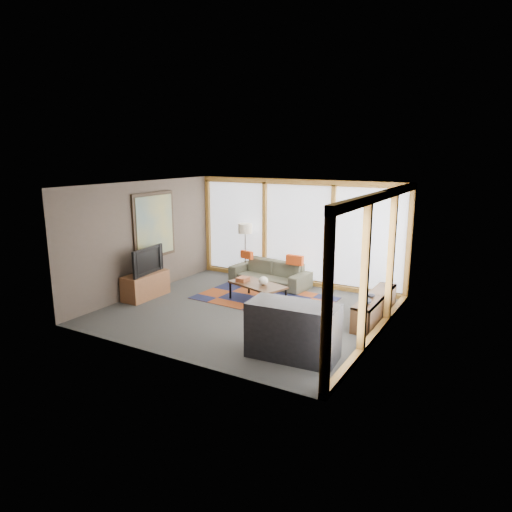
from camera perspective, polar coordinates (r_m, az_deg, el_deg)
The scene contains 17 objects.
ground at distance 9.55m, azimuth -1.21°, elevation -6.91°, with size 5.50×5.50×0.00m, color #32322F.
room_envelope at distance 9.40m, azimuth 3.11°, elevation 2.48°, with size 5.52×5.02×2.62m.
rug at distance 10.37m, azimuth 1.09°, elevation -5.27°, with size 2.94×1.89×0.01m, color maroon.
sofa at distance 11.32m, azimuth 1.73°, elevation -2.19°, with size 2.02×0.79×0.59m, color #343529.
pillow_left at distance 11.57m, azimuth -1.16°, elevation 0.16°, with size 0.36×0.11×0.20m, color #B03B12.
pillow_right at distance 10.97m, azimuth 4.87°, elevation -0.50°, with size 0.43×0.13×0.23m, color #B03B12.
floor_lamp at distance 11.85m, azimuth -1.35°, elevation 0.62°, with size 0.36×0.36×1.45m, color black, non-canonical shape.
coffee_table at distance 10.03m, azimuth 0.18°, elevation -4.66°, with size 1.28×0.64×0.43m, color #331F10, non-canonical shape.
book_stack at distance 10.16m, azimuth -1.66°, elevation -2.92°, with size 0.22×0.27×0.09m, color brown.
vase at distance 9.88m, azimuth 0.92°, elevation -3.10°, with size 0.21×0.21×0.18m, color beige.
bookshelf at distance 9.35m, azimuth 14.63°, elevation -6.19°, with size 0.36×1.98×0.49m, color #331F10, non-canonical shape.
bowl_a at distance 8.71m, azimuth 13.57°, elevation -5.44°, with size 0.21×0.21×0.11m, color black.
bowl_b at distance 9.11m, azimuth 14.19°, elevation -4.77°, with size 0.15×0.15×0.08m, color black.
shelf_picture at distance 9.88m, azimuth 16.41°, elevation -2.49°, with size 0.04×0.32×0.42m, color black.
tv_console at distance 10.65m, azimuth -13.63°, elevation -3.59°, with size 0.47×1.13×0.56m, color brown.
television at distance 10.50m, azimuth -13.80°, elevation -0.53°, with size 1.06×0.14×0.61m, color black.
bar_counter at distance 7.38m, azimuth 4.64°, elevation -9.28°, with size 1.43×0.67×0.91m, color black.
Camera 1 is at (4.67, -7.69, 3.22)m, focal length 32.00 mm.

